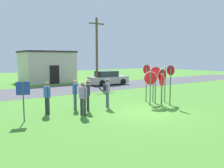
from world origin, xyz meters
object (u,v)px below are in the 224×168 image
Objects in this scene: person_on_left at (83,96)px; person_holding_notes at (75,93)px; stop_sign_center_cluster at (170,79)px; person_in_teal at (47,96)px; info_panel_leftmost at (23,94)px; stop_sign_leaning_left at (156,78)px; utility_pole at (97,51)px; stop_sign_nearest at (165,78)px; stop_sign_tallest at (150,82)px; person_in_dark_shirt at (107,91)px; stop_sign_rear_left at (146,77)px; stop_sign_leaning_right at (162,80)px; stop_sign_rear_right at (162,84)px; person_near_signs at (87,93)px; stop_sign_far_back at (153,79)px; parked_car_on_street at (108,78)px.

person_on_left is 1.54m from person_holding_notes.
person_in_teal is (-6.92, 2.23, -0.72)m from stop_sign_center_cluster.
person_on_left is at bearing -9.60° from info_panel_leftmost.
utility_pole is at bearing 79.77° from stop_sign_leaning_left.
stop_sign_nearest is 1.14× the size of stop_sign_tallest.
person_in_dark_shirt is 4.89m from info_panel_leftmost.
person_in_teal is at bearing 165.93° from stop_sign_tallest.
stop_sign_leaning_left is 5.23m from person_on_left.
stop_sign_rear_left reaches higher than person_on_left.
stop_sign_rear_left reaches higher than stop_sign_leaning_left.
person_holding_notes is (-1.78, 0.63, -0.06)m from person_in_dark_shirt.
stop_sign_leaning_right is at bearing -4.69° from person_on_left.
utility_pole is 2.80× the size of stop_sign_center_cluster.
stop_sign_rear_left is 1.69m from stop_sign_rear_right.
stop_sign_leaning_left is 1.38× the size of person_on_left.
person_holding_notes is (-4.93, 0.62, -0.74)m from stop_sign_rear_left.
stop_sign_nearest reaches higher than person_near_signs.
person_in_dark_shirt is at bearing -117.73° from utility_pole.
stop_sign_center_cluster reaches higher than person_in_dark_shirt.
stop_sign_rear_right is at bearing -140.26° from stop_sign_leaning_right.
stop_sign_rear_right is at bearing -29.56° from person_in_dark_shirt.
stop_sign_center_cluster is at bearing -71.88° from stop_sign_leaning_left.
stop_sign_nearest is at bearing 58.64° from stop_sign_center_cluster.
info_panel_leftmost is at bearing -174.79° from person_near_signs.
person_holding_notes is at bearing 154.94° from stop_sign_center_cluster.
person_in_teal is at bearing 162.13° from stop_sign_center_cluster.
stop_sign_leaning_left is at bearing 0.26° from person_on_left.
stop_sign_tallest is at bearing -23.46° from person_in_dark_shirt.
utility_pole is 11.07m from person_in_dark_shirt.
stop_sign_tallest is at bearing -14.07° from person_in_teal.
stop_sign_leaning_right reaches higher than info_panel_leftmost.
stop_sign_far_back is at bearing 37.50° from stop_sign_tallest.
parked_car_on_street is 2.05× the size of stop_sign_tallest.
stop_sign_tallest reaches higher than person_in_dark_shirt.
stop_sign_far_back is (-0.51, 0.56, -0.10)m from stop_sign_nearest.
stop_sign_nearest is at bearing -103.18° from parked_car_on_street.
parked_car_on_street is at bearing 75.11° from stop_sign_center_cluster.
utility_pole reaches higher than person_in_teal.
stop_sign_nearest is 0.77m from stop_sign_far_back.
person_near_signs is at bearing 177.82° from stop_sign_far_back.
stop_sign_leaning_left reaches higher than person_in_teal.
stop_sign_leaning_right is 4.80m from person_near_signs.
stop_sign_center_cluster reaches higher than stop_sign_leaning_right.
person_near_signs is at bearing 172.11° from stop_sign_nearest.
stop_sign_rear_left is (-3.34, -9.67, 1.00)m from parked_car_on_street.
utility_pole is 10.60m from stop_sign_nearest.
person_holding_notes is (-4.91, 1.49, -0.70)m from stop_sign_leaning_left.
stop_sign_rear_right is at bearing -19.93° from person_near_signs.
person_in_dark_shirt is at bearing 3.80° from person_near_signs.
person_on_left is at bearing -173.78° from stop_sign_far_back.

